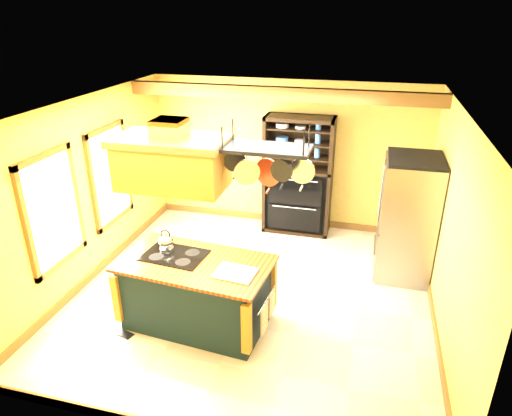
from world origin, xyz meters
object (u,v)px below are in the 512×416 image
at_px(kitchen_island, 197,292).
at_px(pot_rack, 267,158).
at_px(range_hood, 172,160).
at_px(hutch, 298,187).
at_px(refrigerator, 406,220).

bearing_deg(kitchen_island, pot_rack, 6.12).
relative_size(kitchen_island, range_hood, 1.53).
relative_size(range_hood, hutch, 0.61).
xyz_separation_m(kitchen_island, range_hood, (-0.20, -0.00, 1.76)).
distance_m(refrigerator, hutch, 2.14).
bearing_deg(range_hood, hutch, 72.24).
relative_size(kitchen_island, refrigerator, 1.07).
relative_size(range_hood, refrigerator, 0.70).
xyz_separation_m(range_hood, refrigerator, (2.81, 1.96, -1.33)).
height_order(kitchen_island, refrigerator, refrigerator).
bearing_deg(refrigerator, pot_rack, -131.31).
bearing_deg(kitchen_island, range_hood, -174.25).
height_order(kitchen_island, pot_rack, pot_rack).
height_order(kitchen_island, hutch, hutch).
height_order(range_hood, pot_rack, same).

